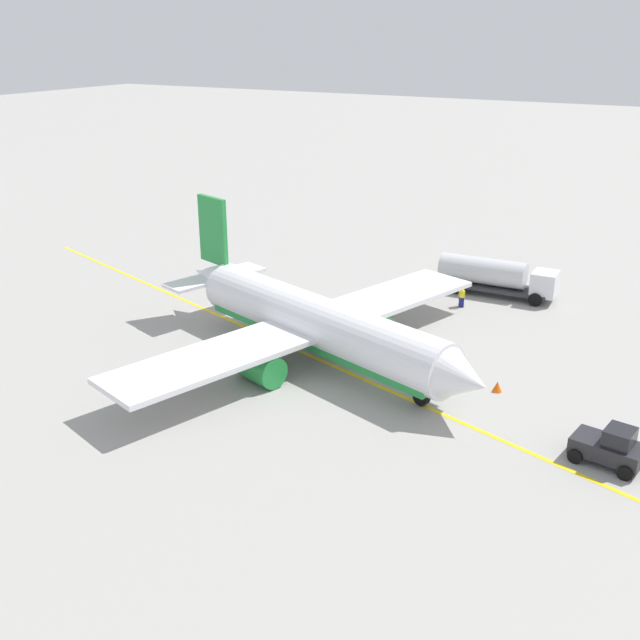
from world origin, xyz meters
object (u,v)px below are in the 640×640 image
at_px(pushback_tug, 610,447).
at_px(refueling_worker, 462,297).
at_px(airplane, 315,323).
at_px(fuel_tanker, 494,275).
at_px(safety_cone_nose, 497,386).

height_order(pushback_tug, refueling_worker, pushback_tug).
bearing_deg(airplane, fuel_tanker, 70.02).
bearing_deg(pushback_tug, refueling_worker, 127.39).
distance_m(airplane, safety_cone_nose, 12.88).
distance_m(fuel_tanker, safety_cone_nose, 18.92).
relative_size(refueling_worker, safety_cone_nose, 2.44).
bearing_deg(refueling_worker, pushback_tug, -52.61).
relative_size(fuel_tanker, refueling_worker, 6.32).
height_order(airplane, refueling_worker, airplane).
xyz_separation_m(airplane, pushback_tug, (20.21, -4.36, -1.60)).
distance_m(fuel_tanker, pushback_tug, 26.94).
bearing_deg(safety_cone_nose, refueling_worker, 117.27).
height_order(airplane, fuel_tanker, airplane).
height_order(airplane, pushback_tug, airplane).
xyz_separation_m(refueling_worker, safety_cone_nose, (7.09, -13.75, -0.47)).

